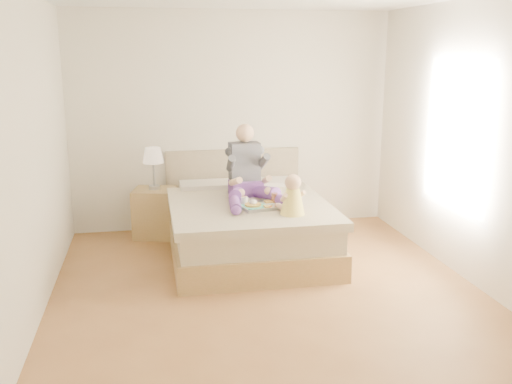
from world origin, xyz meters
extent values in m
cube|color=brown|center=(0.00, 0.00, 0.00)|extent=(4.00, 4.20, 0.01)
cube|color=silver|center=(0.00, 2.10, 1.35)|extent=(4.00, 0.02, 2.70)
cube|color=silver|center=(0.00, -2.10, 1.35)|extent=(4.00, 0.02, 2.70)
cube|color=silver|center=(-2.00, 0.00, 1.35)|extent=(0.02, 4.20, 2.70)
cube|color=silver|center=(2.00, 0.00, 1.35)|extent=(0.02, 4.20, 2.70)
cube|color=white|center=(1.99, 0.20, 1.40)|extent=(0.02, 1.30, 1.60)
cube|color=white|center=(1.98, 0.20, 1.40)|extent=(0.01, 1.18, 1.48)
cube|color=olive|center=(0.00, 1.02, 0.14)|extent=(1.68, 2.13, 0.28)
cube|color=tan|center=(0.00, 1.02, 0.40)|extent=(1.60, 2.05, 0.24)
cube|color=tan|center=(0.00, 0.87, 0.57)|extent=(1.70, 1.80, 0.09)
cube|color=beige|center=(-0.38, 1.76, 0.59)|extent=(0.62, 0.40, 0.14)
cube|color=beige|center=(0.38, 1.76, 0.59)|extent=(0.62, 0.40, 0.14)
cube|color=#84755B|center=(0.00, 2.09, 0.50)|extent=(1.70, 0.08, 1.00)
cube|color=olive|center=(-1.00, 1.79, 0.30)|extent=(0.57, 0.53, 0.60)
cylinder|color=#ACAFB2|center=(-1.00, 1.79, 0.62)|extent=(0.13, 0.13, 0.04)
cylinder|color=#ACAFB2|center=(-1.00, 1.79, 0.78)|extent=(0.03, 0.03, 0.28)
cone|color=beige|center=(-1.00, 1.79, 1.01)|extent=(0.25, 0.25, 0.18)
cube|color=#65388C|center=(0.02, 1.25, 0.69)|extent=(0.37, 0.30, 0.17)
cube|color=#33333A|center=(0.02, 1.31, 0.98)|extent=(0.35, 0.23, 0.45)
sphere|color=#E8B891|center=(0.02, 1.28, 1.32)|extent=(0.20, 0.20, 0.20)
cylinder|color=#65388C|center=(-0.11, 1.02, 0.68)|extent=(0.26, 0.50, 0.20)
cylinder|color=#65388C|center=(-0.19, 0.66, 0.67)|extent=(0.16, 0.44, 0.12)
sphere|color=#65388C|center=(-0.21, 0.45, 0.66)|extent=(0.10, 0.10, 0.10)
cylinder|color=#33333A|center=(-0.16, 1.16, 1.00)|extent=(0.09, 0.28, 0.23)
cylinder|color=#E8B891|center=(-0.13, 0.99, 0.83)|extent=(0.12, 0.29, 0.15)
sphere|color=#E8B891|center=(-0.10, 0.85, 0.74)|extent=(0.08, 0.08, 0.08)
cylinder|color=#65388C|center=(0.19, 1.04, 0.68)|extent=(0.32, 0.49, 0.20)
cylinder|color=#65388C|center=(0.33, 0.70, 0.67)|extent=(0.22, 0.44, 0.12)
sphere|color=#65388C|center=(0.38, 0.50, 0.66)|extent=(0.10, 0.10, 0.10)
cylinder|color=#33333A|center=(0.21, 1.19, 1.00)|extent=(0.13, 0.29, 0.23)
cylinder|color=#E8B891|center=(0.22, 1.01, 0.83)|extent=(0.08, 0.29, 0.15)
sphere|color=#E8B891|center=(0.20, 0.87, 0.74)|extent=(0.08, 0.08, 0.08)
cube|color=#ACAFB2|center=(0.09, 0.69, 0.62)|extent=(0.51, 0.44, 0.01)
cylinder|color=#43C3AE|center=(0.00, 0.68, 0.63)|extent=(0.26, 0.26, 0.01)
cylinder|color=gold|center=(0.00, 0.68, 0.65)|extent=(0.17, 0.17, 0.02)
cylinder|color=white|center=(-0.08, 0.79, 0.67)|extent=(0.08, 0.08, 0.09)
torus|color=white|center=(-0.03, 0.80, 0.67)|extent=(0.03, 0.06, 0.06)
cylinder|color=olive|center=(-0.08, 0.79, 0.71)|extent=(0.07, 0.07, 0.01)
cylinder|color=white|center=(0.19, 0.79, 0.63)|extent=(0.14, 0.14, 0.01)
cube|color=gold|center=(0.19, 0.79, 0.64)|extent=(0.10, 0.09, 0.02)
cylinder|color=white|center=(0.14, 0.60, 0.63)|extent=(0.14, 0.14, 0.01)
ellipsoid|color=red|center=(0.15, 0.59, 0.64)|extent=(0.04, 0.03, 0.01)
cylinder|color=white|center=(0.26, 0.79, 0.68)|extent=(0.07, 0.07, 0.12)
cylinder|color=#C05B1F|center=(0.26, 0.79, 0.68)|extent=(0.06, 0.06, 0.11)
cylinder|color=white|center=(0.26, 0.63, 0.64)|extent=(0.07, 0.07, 0.04)
cylinder|color=#4A220A|center=(0.26, 0.63, 0.64)|extent=(0.06, 0.06, 0.03)
cone|color=#F1D94C|center=(0.35, 0.38, 0.74)|extent=(0.25, 0.25, 0.27)
sphere|color=#E8B891|center=(0.35, 0.38, 0.94)|extent=(0.16, 0.16, 0.16)
cylinder|color=#E8B891|center=(0.27, 0.48, 0.66)|extent=(0.09, 0.19, 0.06)
sphere|color=#E8B891|center=(0.23, 0.57, 0.66)|extent=(0.05, 0.05, 0.05)
cylinder|color=#E8B891|center=(0.25, 0.36, 0.79)|extent=(0.05, 0.14, 0.11)
cylinder|color=#E8B891|center=(0.35, 0.51, 0.66)|extent=(0.13, 0.19, 0.06)
sphere|color=#E8B891|center=(0.33, 0.60, 0.66)|extent=(0.05, 0.05, 0.05)
cylinder|color=#E8B891|center=(0.44, 0.42, 0.79)|extent=(0.11, 0.14, 0.11)
camera|label=1|loc=(-1.04, -4.96, 2.20)|focal=40.00mm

